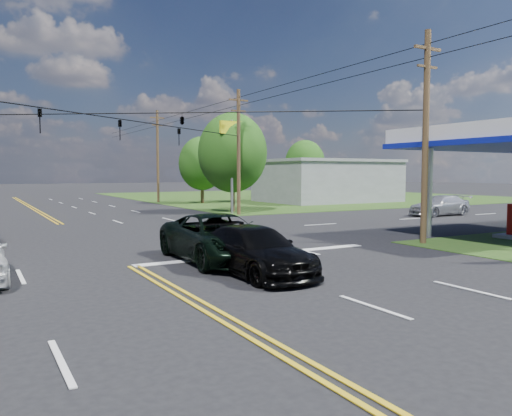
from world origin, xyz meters
TOP-DOWN VIEW (x-y plane):
  - ground at (0.00, 12.00)m, footprint 280.00×280.00m
  - grass_ne at (35.00, 44.00)m, footprint 46.00×48.00m
  - stop_bar at (5.00, 4.00)m, footprint 10.00×0.50m
  - retail_ne at (30.00, 32.00)m, footprint 14.00×10.00m
  - pole_se at (13.00, 3.00)m, footprint 1.60×0.28m
  - pole_ne at (13.00, 21.00)m, footprint 1.60×0.28m
  - pole_right_far at (13.00, 40.00)m, footprint 1.60×0.28m
  - span_wire_signals at (0.00, 12.00)m, footprint 26.00×18.00m
  - power_lines at (0.00, 10.00)m, footprint 26.04×100.00m
  - tree_right_a at (14.00, 24.00)m, footprint 5.70×5.70m
  - tree_right_b at (16.50, 36.00)m, footprint 4.94×4.94m
  - tree_far_r at (34.00, 42.00)m, footprint 5.32×5.32m
  - pickup_dkgreen at (3.00, 3.50)m, footprint 3.04×6.23m
  - suv_black at (3.00, 0.83)m, footprint 2.26×5.25m
  - sedan_far at (25.91, 13.00)m, footprint 5.25×2.17m
  - polesign_ne at (13.00, 22.14)m, footprint 2.02×0.29m

SIDE VIEW (x-z plane):
  - ground at x=0.00m, z-range 0.00..0.00m
  - grass_ne at x=35.00m, z-range -0.01..0.01m
  - stop_bar at x=5.00m, z-range -0.01..0.01m
  - suv_black at x=3.00m, z-range 0.00..1.51m
  - sedan_far at x=25.91m, z-range 0.00..1.52m
  - pickup_dkgreen at x=3.00m, z-range 0.00..1.71m
  - retail_ne at x=30.00m, z-range 0.00..4.40m
  - tree_right_b at x=16.50m, z-range 0.68..7.76m
  - tree_far_r at x=34.00m, z-range 0.73..8.36m
  - tree_right_a at x=14.00m, z-range 0.78..8.96m
  - pole_se at x=13.00m, z-range 0.17..9.67m
  - pole_ne at x=13.00m, z-range 0.17..9.67m
  - pole_right_far at x=13.00m, z-range 0.17..10.17m
  - polesign_ne at x=13.00m, z-range 1.94..9.26m
  - span_wire_signals at x=0.00m, z-range 5.43..6.56m
  - power_lines at x=0.00m, z-range 8.28..8.92m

